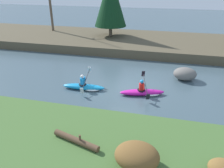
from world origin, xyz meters
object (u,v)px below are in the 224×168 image
object	(u,v)px
kayaker_middle	(85,86)
driftwood_log	(76,140)
kayaker_lead	(144,92)
boulder_midstream	(185,74)

from	to	relation	value
kayaker_middle	driftwood_log	xyz separation A→B (m)	(1.75, -5.73, 0.67)
kayaker_lead	driftwood_log	xyz separation A→B (m)	(-1.98, -5.88, 0.67)
kayaker_lead	driftwood_log	size ratio (longest dim) A/B	1.38
kayaker_middle	driftwood_log	bearing A→B (deg)	-77.51
kayaker_lead	boulder_midstream	size ratio (longest dim) A/B	1.76
boulder_midstream	driftwood_log	xyz separation A→B (m)	(-4.52, -8.80, 0.43)
driftwood_log	boulder_midstream	bearing A→B (deg)	79.13
kayaker_lead	kayaker_middle	xyz separation A→B (m)	(-3.74, -0.15, 0.00)
kayaker_middle	driftwood_log	distance (m)	6.03
boulder_midstream	driftwood_log	distance (m)	9.90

